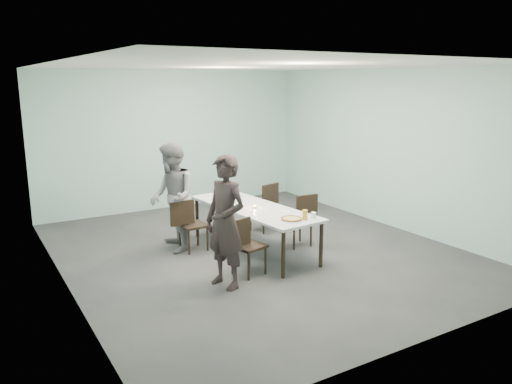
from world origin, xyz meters
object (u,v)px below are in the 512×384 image
chair_far_right (266,204)px  diner_far (172,197)px  table (254,210)px  side_plate (285,212)px  amber_tumbler (226,195)px  beer_glass (305,215)px  tealight (255,207)px  water_tumbler (314,215)px  diner_near (225,222)px  pizza (291,219)px  chair_near_right (301,217)px  chair_far_left (189,222)px  chair_near_left (245,242)px

chair_far_right → diner_far: (-1.94, -0.19, 0.40)m
table → side_plate: size_ratio=14.86×
amber_tumbler → beer_glass: bearing=-79.5°
table → side_plate: 0.60m
chair_far_right → tealight: 1.33m
water_tumbler → chair_far_right: bearing=78.6°
water_tumbler → amber_tumbler: 1.94m
chair_far_right → side_plate: 1.56m
beer_glass → tealight: 1.01m
diner_near → pizza: 1.16m
chair_near_right → tealight: (-0.89, 0.08, 0.27)m
chair_far_left → pizza: chair_far_left is taller
diner_far → table: bearing=69.0°
table → water_tumbler: (0.42, -1.06, 0.10)m
chair_near_left → pizza: bearing=-21.6°
table → water_tumbler: 1.14m
amber_tumbler → chair_far_left: bearing=-161.2°
table → side_plate: side_plate is taller
chair_far_left → chair_near_right: 1.91m
diner_near → chair_far_right: bearing=119.6°
amber_tumbler → water_tumbler: bearing=-74.7°
diner_far → amber_tumbler: bearing=106.9°
beer_glass → chair_far_left: bearing=126.8°
chair_near_right → amber_tumbler: bearing=-43.4°
diner_far → beer_glass: size_ratio=12.06×
chair_far_right → pizza: size_ratio=2.56×
side_plate → diner_near: bearing=-158.1°
tealight → table: bearing=69.1°
tealight → pizza: bearing=-83.2°
chair_far_right → water_tumbler: bearing=64.5°
chair_far_right → pizza: bearing=54.3°
chair_far_right → chair_near_left: bearing=36.0°
chair_far_left → chair_far_right: same height
tealight → amber_tumbler: 0.91m
tealight → chair_near_right: bearing=-4.9°
chair_near_left → amber_tumbler: size_ratio=10.88×
table → chair_far_right: (0.81, 0.90, -0.19)m
amber_tumbler → side_plate: bearing=-75.9°
pizza → tealight: size_ratio=6.07×
diner_near → tealight: (1.04, 0.98, -0.14)m
chair_far_right → beer_glass: beer_glass is taller
table → diner_far: size_ratio=1.48×
pizza → side_plate: size_ratio=1.89×
chair_near_right → pizza: size_ratio=2.56×
side_plate → chair_far_right: bearing=68.6°
water_tumbler → table: bearing=111.6°
amber_tumbler → diner_far: bearing=-174.0°
pizza → diner_far: bearing=125.4°
chair_near_right → side_plate: chair_near_right is taller
side_plate → water_tumbler: size_ratio=2.00×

